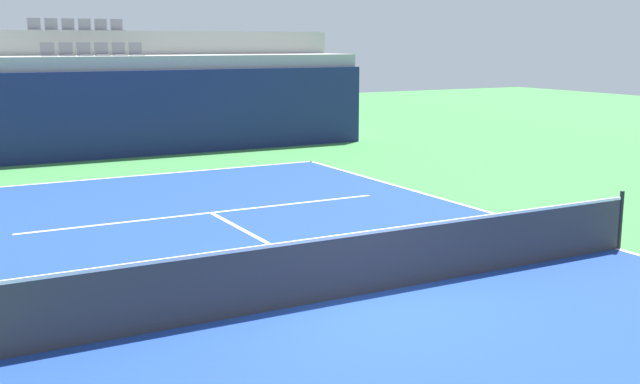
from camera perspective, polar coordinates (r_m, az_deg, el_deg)
ground_plane at (r=11.73m, az=3.17°, el=-7.58°), size 80.00×80.00×0.00m
court_surface at (r=11.73m, az=3.17°, el=-7.55°), size 11.00×24.00×0.01m
baseline_far at (r=22.49m, az=-13.02°, el=1.20°), size 11.00×0.10×0.00m
sideline_right at (r=15.20m, az=20.98°, el=-3.91°), size 0.10×24.00×0.00m
service_line_far at (r=17.30m, az=-8.03°, el=-1.52°), size 8.26×0.10×0.00m
centre_service_line at (r=14.43m, az=-3.53°, el=-3.96°), size 0.10×6.40×0.00m
back_wall at (r=25.92m, az=-15.42°, el=5.47°), size 18.81×0.30×2.81m
stands_tier_lower at (r=27.22m, az=-16.10°, el=6.16°), size 18.81×2.40×3.27m
stands_tier_upper at (r=29.53m, az=-17.18°, el=7.27°), size 18.81×2.40×4.11m
seating_row_lower at (r=27.23m, az=-16.35°, el=9.87°), size 3.33×0.44×0.44m
seating_row_upper at (r=29.58m, az=-17.46°, el=11.49°), size 3.33×0.44×0.44m
tennis_net at (r=11.58m, az=3.19°, el=-5.19°), size 11.08×0.08×1.07m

